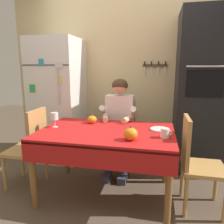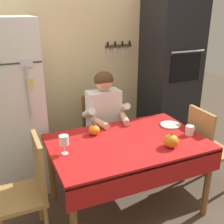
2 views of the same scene
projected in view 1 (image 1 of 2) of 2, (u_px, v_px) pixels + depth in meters
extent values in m
plane|color=brown|center=(104.00, 199.00, 2.31)|extent=(10.00, 10.00, 0.00)
cube|color=#D1B784|center=(128.00, 73.00, 3.32)|extent=(3.70, 0.10, 2.60)
cube|color=#4C3823|center=(155.00, 65.00, 3.16)|extent=(0.36, 0.02, 0.04)
cube|color=silver|center=(144.00, 72.00, 3.20)|extent=(0.02, 0.01, 0.15)
cube|color=black|center=(145.00, 63.00, 3.17)|extent=(0.02, 0.01, 0.06)
cube|color=silver|center=(151.00, 71.00, 3.18)|extent=(0.02, 0.01, 0.13)
cube|color=black|center=(152.00, 63.00, 3.15)|extent=(0.02, 0.01, 0.06)
cube|color=silver|center=(158.00, 70.00, 3.15)|extent=(0.02, 0.01, 0.10)
cube|color=black|center=(158.00, 63.00, 3.13)|extent=(0.02, 0.01, 0.06)
cube|color=silver|center=(165.00, 71.00, 3.13)|extent=(0.02, 0.01, 0.12)
cube|color=black|center=(166.00, 63.00, 3.11)|extent=(0.02, 0.01, 0.06)
cube|color=white|center=(59.00, 100.00, 3.24)|extent=(0.68, 0.68, 1.80)
cylinder|color=silver|center=(59.00, 86.00, 2.80)|extent=(0.02, 0.02, 0.50)
cube|color=#333335|center=(45.00, 65.00, 2.80)|extent=(0.67, 0.01, 0.01)
cube|color=teal|center=(41.00, 62.00, 2.80)|extent=(0.07, 0.01, 0.09)
cube|color=#E5D666|center=(60.00, 80.00, 2.80)|extent=(0.07, 0.01, 0.10)
cube|color=green|center=(32.00, 88.00, 2.91)|extent=(0.08, 0.01, 0.11)
cube|color=silver|center=(59.00, 65.00, 2.76)|extent=(0.11, 0.01, 0.08)
cube|color=black|center=(199.00, 94.00, 2.83)|extent=(0.60, 0.60, 2.10)
cube|color=black|center=(205.00, 84.00, 2.51)|extent=(0.42, 0.01, 0.32)
cylinder|color=silver|center=(207.00, 66.00, 2.44)|extent=(0.45, 0.02, 0.02)
cylinder|color=brown|center=(33.00, 176.00, 2.09)|extent=(0.06, 0.06, 0.70)
cylinder|color=brown|center=(67.00, 147.00, 2.84)|extent=(0.06, 0.06, 0.70)
cylinder|color=brown|center=(169.00, 192.00, 1.82)|extent=(0.06, 0.06, 0.70)
cylinder|color=brown|center=(166.00, 156.00, 2.57)|extent=(0.06, 0.06, 0.70)
cube|color=red|center=(106.00, 132.00, 2.25)|extent=(1.40, 0.90, 0.04)
cube|color=red|center=(94.00, 158.00, 1.85)|extent=(1.40, 0.01, 0.20)
cube|color=brown|center=(120.00, 138.00, 2.97)|extent=(0.40, 0.40, 0.04)
cube|color=brown|center=(122.00, 117.00, 3.09)|extent=(0.36, 0.04, 0.48)
cylinder|color=brown|center=(105.00, 157.00, 2.89)|extent=(0.04, 0.04, 0.41)
cylinder|color=brown|center=(111.00, 148.00, 3.21)|extent=(0.04, 0.04, 0.41)
cylinder|color=brown|center=(131.00, 159.00, 2.82)|extent=(0.04, 0.04, 0.41)
cylinder|color=brown|center=(133.00, 150.00, 3.14)|extent=(0.04, 0.04, 0.41)
cube|color=#38384C|center=(107.00, 176.00, 2.70)|extent=(0.10, 0.22, 0.08)
cube|color=#38384C|center=(123.00, 178.00, 2.66)|extent=(0.10, 0.22, 0.08)
cylinder|color=#38384C|center=(108.00, 160.00, 2.72)|extent=(0.09, 0.09, 0.38)
cylinder|color=#38384C|center=(123.00, 162.00, 2.68)|extent=(0.09, 0.09, 0.38)
cube|color=#38384C|center=(111.00, 136.00, 2.82)|extent=(0.12, 0.40, 0.11)
cube|color=#38384C|center=(125.00, 137.00, 2.78)|extent=(0.12, 0.40, 0.11)
cube|color=white|center=(120.00, 113.00, 2.86)|extent=(0.36, 0.20, 0.48)
cylinder|color=white|center=(104.00, 111.00, 2.82)|extent=(0.07, 0.26, 0.18)
cylinder|color=white|center=(134.00, 112.00, 2.74)|extent=(0.07, 0.26, 0.18)
cylinder|color=#D8A884|center=(105.00, 118.00, 2.66)|extent=(0.13, 0.27, 0.07)
cylinder|color=#D8A884|center=(128.00, 119.00, 2.60)|extent=(0.13, 0.27, 0.07)
sphere|color=#D8A884|center=(120.00, 87.00, 2.77)|extent=(0.19, 0.19, 0.19)
ellipsoid|color=#472D19|center=(120.00, 85.00, 2.77)|extent=(0.21, 0.21, 0.17)
cube|color=tan|center=(204.00, 168.00, 2.07)|extent=(0.40, 0.40, 0.04)
cube|color=tan|center=(186.00, 141.00, 2.06)|extent=(0.04, 0.36, 0.48)
cylinder|color=tan|center=(186.00, 197.00, 1.99)|extent=(0.04, 0.04, 0.41)
cylinder|color=tan|center=(216.00, 182.00, 2.25)|extent=(0.04, 0.04, 0.41)
cylinder|color=tan|center=(182.00, 179.00, 2.32)|extent=(0.04, 0.04, 0.41)
cube|color=tan|center=(25.00, 151.00, 2.51)|extent=(0.40, 0.40, 0.04)
cube|color=tan|center=(37.00, 130.00, 2.42)|extent=(0.04, 0.36, 0.48)
cylinder|color=tan|center=(23.00, 161.00, 2.75)|extent=(0.04, 0.04, 0.41)
cylinder|color=tan|center=(47.00, 164.00, 2.68)|extent=(0.04, 0.04, 0.41)
cylinder|color=tan|center=(4.00, 174.00, 2.43)|extent=(0.04, 0.04, 0.41)
cylinder|color=tan|center=(31.00, 177.00, 2.36)|extent=(0.04, 0.04, 0.41)
cylinder|color=white|center=(165.00, 133.00, 2.00)|extent=(0.08, 0.08, 0.09)
torus|color=white|center=(170.00, 133.00, 1.99)|extent=(0.05, 0.01, 0.05)
cylinder|color=white|center=(55.00, 127.00, 2.37)|extent=(0.06, 0.06, 0.01)
cylinder|color=white|center=(55.00, 123.00, 2.36)|extent=(0.01, 0.01, 0.08)
cylinder|color=white|center=(54.00, 116.00, 2.34)|extent=(0.08, 0.08, 0.08)
ellipsoid|color=orange|center=(92.00, 119.00, 2.53)|extent=(0.11, 0.11, 0.09)
cylinder|color=#4C6023|center=(92.00, 115.00, 2.51)|extent=(0.02, 0.02, 0.02)
ellipsoid|color=orange|center=(131.00, 134.00, 1.94)|extent=(0.13, 0.13, 0.12)
cylinder|color=#4C6023|center=(131.00, 127.00, 1.92)|extent=(0.02, 0.02, 0.02)
cylinder|color=silver|center=(160.00, 129.00, 2.26)|extent=(0.20, 0.20, 0.02)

